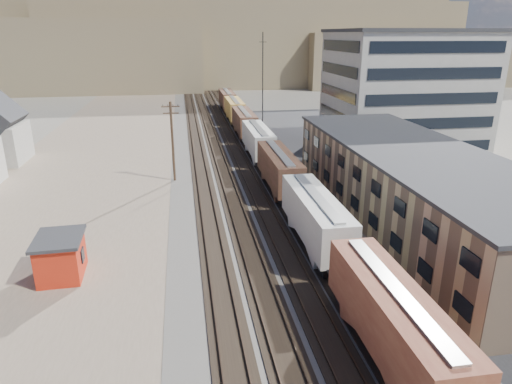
{
  "coord_description": "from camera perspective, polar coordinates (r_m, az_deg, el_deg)",
  "views": [
    {
      "loc": [
        -7.12,
        -14.38,
        17.73
      ],
      "look_at": [
        -0.36,
        27.43,
        3.0
      ],
      "focal_mm": 32.0,
      "sensor_mm": 36.0,
      "label": 1
    }
  ],
  "objects": [
    {
      "name": "office_tower",
      "position": [
        78.16,
        17.95,
        12.06
      ],
      "size": [
        22.6,
        18.6,
        18.45
      ],
      "color": "#9E998E",
      "rests_on": "ground"
    },
    {
      "name": "maintenance_shed",
      "position": [
        38.11,
        -23.21,
        -7.4
      ],
      "size": [
        3.67,
        4.64,
        3.29
      ],
      "color": "red",
      "rests_on": "ground"
    },
    {
      "name": "radio_mast",
      "position": [
        76.01,
        0.83,
        12.67
      ],
      "size": [
        1.2,
        0.16,
        18.0
      ],
      "color": "black",
      "rests_on": "ground"
    },
    {
      "name": "parked_car_blue",
      "position": [
        64.57,
        16.86,
        3.05
      ],
      "size": [
        5.57,
        4.65,
        1.41
      ],
      "primitive_type": "imported",
      "rotation": [
        0.0,
        0.0,
        1.02
      ],
      "color": "navy",
      "rests_on": "ground"
    },
    {
      "name": "ballast_bed",
      "position": [
        67.14,
        -2.78,
        3.87
      ],
      "size": [
        18.0,
        200.0,
        0.06
      ],
      "primitive_type": "cube",
      "color": "#4C4742",
      "rests_on": "ground"
    },
    {
      "name": "freight_train",
      "position": [
        60.94,
        1.43,
        4.98
      ],
      "size": [
        3.0,
        119.74,
        4.46
      ],
      "color": "black",
      "rests_on": "ground"
    },
    {
      "name": "rail_tracks",
      "position": [
        67.07,
        -3.25,
        3.92
      ],
      "size": [
        11.4,
        200.0,
        0.24
      ],
      "color": "black",
      "rests_on": "ground"
    },
    {
      "name": "dirt_yard",
      "position": [
        58.62,
        -21.4,
        0.22
      ],
      "size": [
        24.0,
        180.0,
        0.03
      ],
      "primitive_type": "cube",
      "color": "#766551",
      "rests_on": "ground"
    },
    {
      "name": "utility_pole_north",
      "position": [
        57.75,
        -10.4,
        6.43
      ],
      "size": [
        2.2,
        0.32,
        10.0
      ],
      "color": "#382619",
      "rests_on": "ground"
    },
    {
      "name": "warehouse",
      "position": [
        47.3,
        19.18,
        0.77
      ],
      "size": [
        12.4,
        40.4,
        7.25
      ],
      "color": "tan",
      "rests_on": "ground"
    },
    {
      "name": "hills_north",
      "position": [
        182.48,
        -7.25,
        17.9
      ],
      "size": [
        265.0,
        80.0,
        32.0
      ],
      "color": "brown",
      "rests_on": "ground"
    },
    {
      "name": "asphalt_lot",
      "position": [
        60.0,
        20.35,
        0.78
      ],
      "size": [
        26.0,
        120.0,
        0.04
      ],
      "primitive_type": "cube",
      "color": "#232326",
      "rests_on": "ground"
    },
    {
      "name": "parked_car_far",
      "position": [
        72.17,
        18.31,
        4.65
      ],
      "size": [
        3.46,
        5.17,
        1.63
      ],
      "primitive_type": "imported",
      "rotation": [
        0.0,
        0.0,
        0.35
      ],
      "color": "silver",
      "rests_on": "ground"
    }
  ]
}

